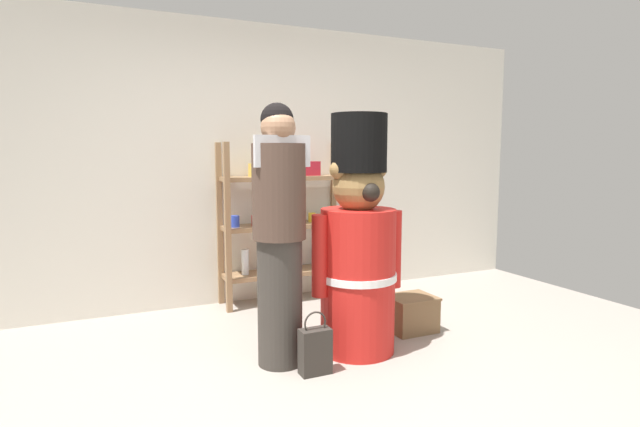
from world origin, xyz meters
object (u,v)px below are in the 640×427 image
object	(u,v)px
teddy_bear_guard	(358,249)
person_shopper	(279,231)
shopping_bag	(315,350)
merchandise_shelf	(285,222)
display_crate	(411,313)

from	to	relation	value
teddy_bear_guard	person_shopper	world-z (taller)	person_shopper
shopping_bag	merchandise_shelf	bearing A→B (deg)	75.57
shopping_bag	display_crate	world-z (taller)	shopping_bag
merchandise_shelf	teddy_bear_guard	xyz separation A→B (m)	(0.01, -1.40, -0.01)
person_shopper	display_crate	xyz separation A→B (m)	(1.16, 0.16, -0.76)
person_shopper	shopping_bag	size ratio (longest dim) A/B	4.20
teddy_bear_guard	display_crate	world-z (taller)	teddy_bear_guard
merchandise_shelf	display_crate	xyz separation A→B (m)	(0.60, -1.22, -0.61)
merchandise_shelf	shopping_bag	xyz separation A→B (m)	(-0.42, -1.63, -0.60)
merchandise_shelf	person_shopper	bearing A→B (deg)	-112.20
teddy_bear_guard	person_shopper	xyz separation A→B (m)	(-0.58, 0.02, 0.16)
teddy_bear_guard	shopping_bag	world-z (taller)	teddy_bear_guard
teddy_bear_guard	merchandise_shelf	bearing A→B (deg)	90.54
merchandise_shelf	person_shopper	world-z (taller)	person_shopper
person_shopper	display_crate	size ratio (longest dim) A/B	4.70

